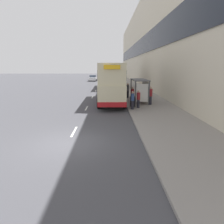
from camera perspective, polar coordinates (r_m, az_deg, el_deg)
ground_plane at (r=10.99m, az=-12.51°, el=-8.77°), size 220.00×220.00×0.00m
pavement at (r=48.85m, az=4.14°, el=8.20°), size 5.00×93.00×0.14m
terrace_facade at (r=49.46m, az=9.18°, el=18.48°), size 3.10×93.00×18.00m
lane_mark_0 at (r=12.81m, az=-10.78°, el=-5.51°), size 0.12×2.00×0.01m
lane_mark_1 at (r=19.73m, az=-7.30°, el=1.09°), size 0.12×2.00×0.01m
lane_mark_2 at (r=26.82m, az=-5.65°, el=4.23°), size 0.12×2.00×0.01m
lane_mark_3 at (r=33.96m, az=-4.68°, el=6.06°), size 0.12×2.00×0.01m
lane_mark_4 at (r=41.13m, az=-4.04°, el=7.25°), size 0.12×2.00×0.01m
bus_shelter at (r=22.15m, az=8.43°, el=7.23°), size 1.60×4.20×2.48m
double_decker_bus_near at (r=22.42m, az=-0.23°, el=8.48°), size 2.85×10.39×4.30m
double_decker_bus_ahead at (r=37.89m, az=-0.39°, el=10.26°), size 2.85×11.45×4.30m
car_0 at (r=57.24m, az=-5.50°, el=9.61°), size 2.09×4.13×1.66m
car_1 at (r=80.72m, az=-0.94°, el=10.64°), size 2.04×4.44×1.85m
pedestrian_at_shelter at (r=19.13m, az=7.54°, el=3.73°), size 0.33×0.33×1.67m
pedestrian_1 at (r=25.30m, az=4.51°, el=6.19°), size 0.36×0.36×1.83m
pedestrian_2 at (r=20.96m, az=10.94°, el=4.65°), size 0.37×0.37×1.86m
pedestrian_3 at (r=20.74m, az=5.85°, el=4.71°), size 0.36×0.36×1.84m
pedestrian_4 at (r=18.39m, az=5.87°, el=3.41°), size 0.33×0.33×1.67m
litter_bin at (r=19.64m, az=5.97°, el=3.04°), size 0.55×0.55×1.05m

